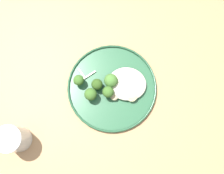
% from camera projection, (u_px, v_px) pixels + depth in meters
% --- Properties ---
extents(ground, '(6.00, 6.00, 0.00)m').
position_uv_depth(ground, '(108.00, 116.00, 1.59)').
color(ground, '#2D2B28').
extents(wooden_dining_table, '(1.40, 1.00, 0.74)m').
position_uv_depth(wooden_dining_table, '(105.00, 98.00, 0.94)').
color(wooden_dining_table, '#9E754C').
rests_on(wooden_dining_table, ground).
extents(dinner_plate, '(0.29, 0.29, 0.02)m').
position_uv_depth(dinner_plate, '(112.00, 88.00, 0.86)').
color(dinner_plate, '#235133').
rests_on(dinner_plate, wooden_dining_table).
extents(noodle_bed, '(0.12, 0.11, 0.03)m').
position_uv_depth(noodle_bed, '(127.00, 84.00, 0.85)').
color(noodle_bed, beige).
rests_on(noodle_bed, dinner_plate).
extents(seared_scallop_rear_pale, '(0.03, 0.03, 0.02)m').
position_uv_depth(seared_scallop_rear_pale, '(124.00, 77.00, 0.86)').
color(seared_scallop_rear_pale, '#E5C689').
rests_on(seared_scallop_rear_pale, dinner_plate).
extents(seared_scallop_left_edge, '(0.03, 0.03, 0.01)m').
position_uv_depth(seared_scallop_left_edge, '(114.00, 96.00, 0.84)').
color(seared_scallop_left_edge, beige).
rests_on(seared_scallop_left_edge, dinner_plate).
extents(seared_scallop_tilted_round, '(0.03, 0.03, 0.02)m').
position_uv_depth(seared_scallop_tilted_round, '(132.00, 98.00, 0.84)').
color(seared_scallop_tilted_round, beige).
rests_on(seared_scallop_tilted_round, dinner_plate).
extents(seared_scallop_tiny_bay, '(0.03, 0.03, 0.01)m').
position_uv_depth(seared_scallop_tiny_bay, '(119.00, 88.00, 0.85)').
color(seared_scallop_tiny_bay, '#E5C689').
rests_on(seared_scallop_tiny_bay, dinner_plate).
extents(seared_scallop_front_small, '(0.03, 0.03, 0.01)m').
position_uv_depth(seared_scallop_front_small, '(129.00, 82.00, 0.85)').
color(seared_scallop_front_small, '#E5C689').
rests_on(seared_scallop_front_small, dinner_plate).
extents(broccoli_floret_left_leaning, '(0.04, 0.04, 0.05)m').
position_uv_depth(broccoli_floret_left_leaning, '(91.00, 94.00, 0.82)').
color(broccoli_floret_left_leaning, '#7A994C').
rests_on(broccoli_floret_left_leaning, dinner_plate).
extents(broccoli_floret_near_rim, '(0.04, 0.04, 0.05)m').
position_uv_depth(broccoli_floret_near_rim, '(111.00, 81.00, 0.83)').
color(broccoli_floret_near_rim, '#7A994C').
rests_on(broccoli_floret_near_rim, dinner_plate).
extents(broccoli_floret_small_sprig, '(0.03, 0.03, 0.05)m').
position_uv_depth(broccoli_floret_small_sprig, '(79.00, 80.00, 0.83)').
color(broccoli_floret_small_sprig, '#7A994C').
rests_on(broccoli_floret_small_sprig, dinner_plate).
extents(broccoli_floret_center_pile, '(0.04, 0.04, 0.05)m').
position_uv_depth(broccoli_floret_center_pile, '(97.00, 84.00, 0.83)').
color(broccoli_floret_center_pile, '#89A356').
rests_on(broccoli_floret_center_pile, dinner_plate).
extents(broccoli_floret_beside_noodles, '(0.04, 0.04, 0.05)m').
position_uv_depth(broccoli_floret_beside_noodles, '(108.00, 92.00, 0.82)').
color(broccoli_floret_beside_noodles, '#7A994C').
rests_on(broccoli_floret_beside_noodles, dinner_plate).
extents(onion_sliver_short_strip, '(0.05, 0.04, 0.00)m').
position_uv_depth(onion_sliver_short_strip, '(88.00, 76.00, 0.86)').
color(onion_sliver_short_strip, silver).
rests_on(onion_sliver_short_strip, dinner_plate).
extents(onion_sliver_curled_piece, '(0.03, 0.03, 0.00)m').
position_uv_depth(onion_sliver_curled_piece, '(82.00, 73.00, 0.87)').
color(onion_sliver_curled_piece, silver).
rests_on(onion_sliver_curled_piece, dinner_plate).
extents(water_glass, '(0.08, 0.08, 0.11)m').
position_uv_depth(water_glass, '(15.00, 139.00, 0.79)').
color(water_glass, silver).
rests_on(water_glass, wooden_dining_table).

